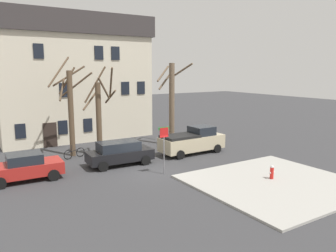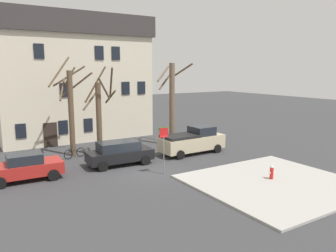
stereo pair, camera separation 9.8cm
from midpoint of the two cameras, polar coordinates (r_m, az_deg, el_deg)
ground_plane at (r=21.58m, az=-3.19°, el=-7.95°), size 120.00×120.00×0.00m
sidewalk_slab at (r=20.42m, az=17.98°, el=-9.27°), size 8.93×8.37×0.12m
building_main at (r=33.17m, az=-15.74°, el=8.12°), size 14.18×6.57×11.50m
tree_bare_near at (r=26.15m, az=-16.30°, el=3.17°), size 3.39×2.13×7.52m
tree_bare_mid at (r=25.60m, az=-11.54°, el=2.17°), size 2.43×2.43×6.79m
tree_bare_far at (r=28.63m, az=0.77°, el=4.25°), size 2.93×2.48×7.11m
car_red_sedan at (r=21.59m, az=-23.25°, el=-6.45°), size 4.28×2.19×1.63m
car_black_wagon at (r=23.20m, az=-8.21°, el=-4.54°), size 4.56×2.21×1.66m
pickup_truck_beige at (r=26.16m, az=4.36°, el=-2.54°), size 5.31×2.21×2.09m
fire_hydrant at (r=20.76m, az=17.51°, el=-7.53°), size 0.42×0.22×0.82m
street_sign_pole at (r=20.64m, az=-0.60°, el=-2.69°), size 0.76×0.07×3.02m
bicycle_leaning at (r=25.80m, az=-15.66°, el=-4.51°), size 1.70×0.52×1.03m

